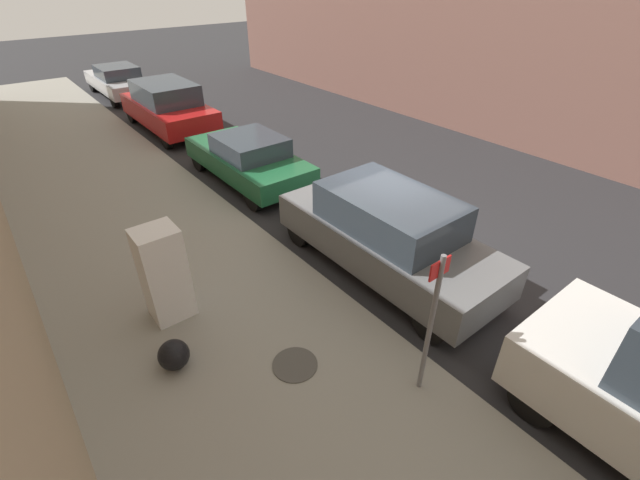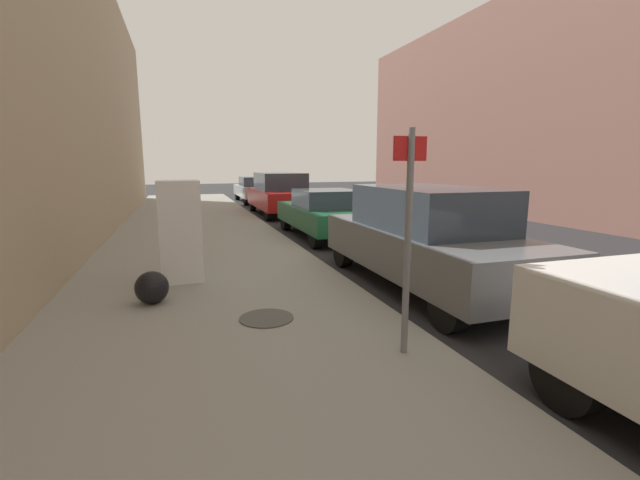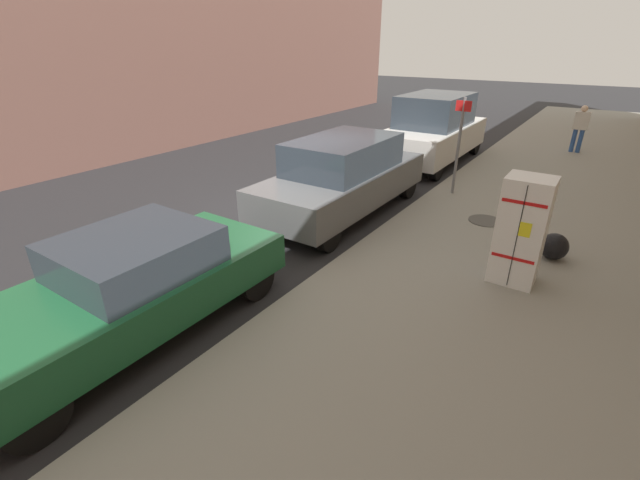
# 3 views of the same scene
# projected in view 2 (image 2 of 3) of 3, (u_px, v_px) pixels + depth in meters

# --- Properties ---
(ground_plane) EXTENTS (80.00, 80.00, 0.00)m
(ground_plane) POSITION_uv_depth(u_px,v_px,m) (438.00, 272.00, 8.39)
(ground_plane) COLOR #28282B
(sidewalk_slab) EXTENTS (4.61, 44.00, 0.13)m
(sidewalk_slab) POSITION_uv_depth(u_px,v_px,m) (212.00, 289.00, 7.06)
(sidewalk_slab) COLOR gray
(sidewalk_slab) RESTS_ON ground
(discarded_refrigerator) EXTENTS (0.68, 0.62, 1.71)m
(discarded_refrigerator) POSITION_uv_depth(u_px,v_px,m) (181.00, 231.00, 7.23)
(discarded_refrigerator) COLOR white
(discarded_refrigerator) RESTS_ON sidewalk_slab
(manhole_cover) EXTENTS (0.70, 0.70, 0.02)m
(manhole_cover) POSITION_uv_depth(u_px,v_px,m) (266.00, 318.00, 5.54)
(manhole_cover) COLOR #47443F
(manhole_cover) RESTS_ON sidewalk_slab
(street_sign_post) EXTENTS (0.36, 0.07, 2.33)m
(street_sign_post) POSITION_uv_depth(u_px,v_px,m) (408.00, 231.00, 4.33)
(street_sign_post) COLOR slate
(street_sign_post) RESTS_ON sidewalk_slab
(trash_bag) EXTENTS (0.47, 0.47, 0.47)m
(trash_bag) POSITION_uv_depth(u_px,v_px,m) (152.00, 288.00, 6.11)
(trash_bag) COLOR black
(trash_bag) RESTS_ON sidewalk_slab
(parked_suv_gray) EXTENTS (1.87, 4.83, 1.72)m
(parked_suv_gray) POSITION_uv_depth(u_px,v_px,m) (427.00, 237.00, 7.26)
(parked_suv_gray) COLOR slate
(parked_suv_gray) RESTS_ON ground
(parked_sedan_green) EXTENTS (1.81, 4.35, 1.38)m
(parked_sedan_green) POSITION_uv_depth(u_px,v_px,m) (325.00, 213.00, 12.33)
(parked_sedan_green) COLOR #1E6038
(parked_sedan_green) RESTS_ON ground
(parked_suv_red) EXTENTS (1.98, 4.73, 1.73)m
(parked_suv_red) POSITION_uv_depth(u_px,v_px,m) (280.00, 193.00, 17.73)
(parked_suv_red) COLOR red
(parked_suv_red) RESTS_ON ground
(parked_sedan_silver) EXTENTS (1.80, 4.69, 1.40)m
(parked_sedan_silver) POSITION_uv_depth(u_px,v_px,m) (255.00, 189.00, 23.45)
(parked_sedan_silver) COLOR silver
(parked_sedan_silver) RESTS_ON ground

